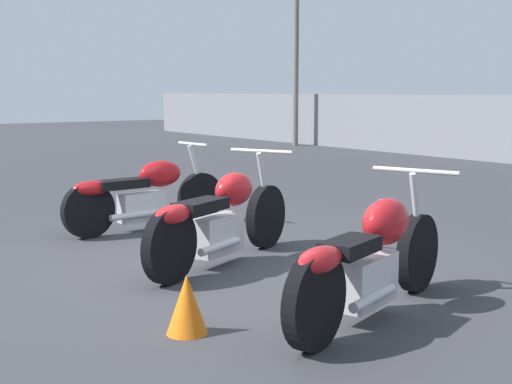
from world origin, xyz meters
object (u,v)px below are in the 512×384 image
Objects in this scene: motorcycle_slot_0 at (144,194)px; motorcycle_slot_2 at (371,259)px; traffic_cone_near at (187,304)px; motorcycle_slot_1 at (220,219)px.

motorcycle_slot_2 reaches higher than motorcycle_slot_0.
motorcycle_slot_2 is at bearing -7.04° from motorcycle_slot_0.
motorcycle_slot_0 is at bearing 157.96° from traffic_cone_near.
traffic_cone_near is (3.32, -1.34, -0.21)m from motorcycle_slot_0.
motorcycle_slot_1 reaches higher than motorcycle_slot_2.
motorcycle_slot_0 is 0.98× the size of motorcycle_slot_2.
motorcycle_slot_1 is 1.87m from traffic_cone_near.
motorcycle_slot_2 reaches higher than traffic_cone_near.
motorcycle_slot_0 is 5.25× the size of traffic_cone_near.
motorcycle_slot_2 is (1.90, 0.02, -0.00)m from motorcycle_slot_1.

